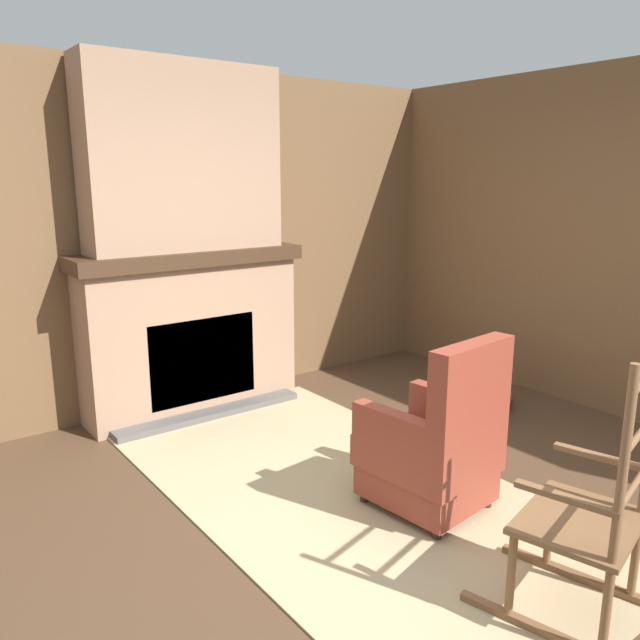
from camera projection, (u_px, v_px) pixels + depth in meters
name	position (u px, v px, depth m)	size (l,w,h in m)	color
ground_plane	(399.00, 539.00, 3.24)	(14.00, 14.00, 0.00)	#4C3523
wood_panel_wall_left	(175.00, 241.00, 4.96)	(0.06, 5.74, 2.68)	brown
fireplace_hearth	(192.00, 332.00, 4.93)	(0.61, 1.80, 1.29)	#9E7A60
chimney_breast	(183.00, 158.00, 4.64)	(0.35, 1.50, 1.37)	#9E7A60
area_rug	(341.00, 490.00, 3.74)	(3.35, 1.74, 0.01)	tan
armchair	(435.00, 449.00, 3.46)	(0.70, 0.65, 1.02)	brown
rocking_chair	(589.00, 528.00, 2.59)	(0.90, 0.68, 1.21)	brown
firewood_stack	(478.00, 394.00, 5.01)	(0.56, 0.52, 0.28)	brown
oil_lamp_vase	(118.00, 240.00, 4.49)	(0.12, 0.12, 0.29)	#47708E
storage_case	(225.00, 237.00, 5.01)	(0.14, 0.26, 0.15)	brown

